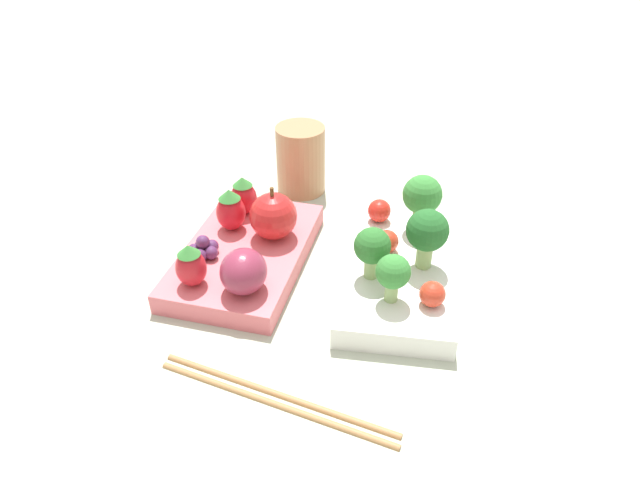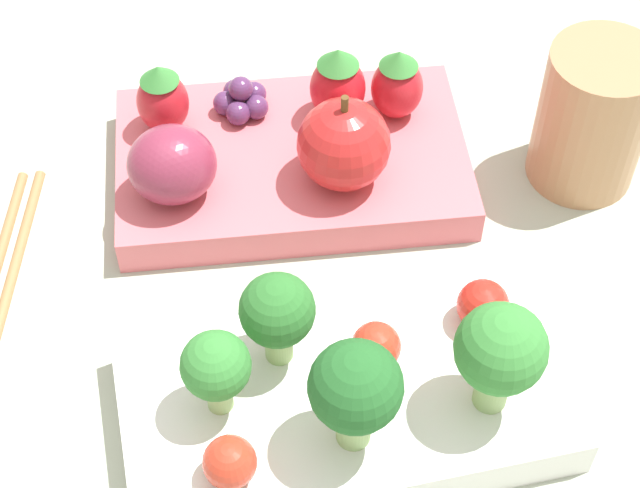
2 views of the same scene
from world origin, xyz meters
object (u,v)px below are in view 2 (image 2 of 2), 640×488
(bento_box_savoury, at_px, (353,401))
(drinking_cup, at_px, (592,117))
(broccoli_floret_3, at_px, (216,368))
(strawberry_1, at_px, (338,84))
(cherry_tomato_2, at_px, (230,462))
(cherry_tomato_1, at_px, (376,346))
(bento_box_fruit, at_px, (292,163))
(strawberry_0, at_px, (162,99))
(plum, at_px, (172,165))
(grape_cluster, at_px, (242,100))
(broccoli_floret_0, at_px, (500,352))
(broccoli_floret_2, at_px, (277,313))
(cherry_tomato_0, at_px, (483,305))
(broccoli_floret_1, at_px, (367,388))
(strawberry_2, at_px, (397,84))
(apple, at_px, (344,145))

(bento_box_savoury, relative_size, drinking_cup, 2.54)
(broccoli_floret_3, distance_m, strawberry_1, 0.20)
(cherry_tomato_2, bearing_deg, cherry_tomato_1, -145.15)
(bento_box_fruit, xyz_separation_m, strawberry_0, (0.07, -0.03, 0.03))
(plum, distance_m, grape_cluster, 0.07)
(bento_box_fruit, xyz_separation_m, cherry_tomato_1, (-0.02, 0.15, 0.02))
(plum, xyz_separation_m, drinking_cup, (-0.23, -0.01, -0.00))
(broccoli_floret_0, bearing_deg, cherry_tomato_1, -30.44)
(cherry_tomato_2, height_order, grape_cluster, cherry_tomato_2)
(broccoli_floret_2, relative_size, cherry_tomato_2, 2.24)
(cherry_tomato_0, bearing_deg, broccoli_floret_2, 3.63)
(cherry_tomato_2, xyz_separation_m, strawberry_0, (0.02, -0.22, 0.01))
(broccoli_floret_3, xyz_separation_m, cherry_tomato_0, (-0.13, -0.03, -0.02))
(cherry_tomato_0, height_order, plum, plum)
(broccoli_floret_1, bearing_deg, broccoli_floret_2, -55.69)
(strawberry_0, distance_m, strawberry_2, 0.13)
(cherry_tomato_0, xyz_separation_m, strawberry_1, (0.05, -0.15, 0.01))
(drinking_cup, bearing_deg, cherry_tomato_0, 52.05)
(bento_box_savoury, height_order, cherry_tomato_0, cherry_tomato_0)
(bento_box_fruit, bearing_deg, strawberry_2, -160.99)
(bento_box_fruit, xyz_separation_m, plum, (0.07, 0.02, 0.03))
(drinking_cup, bearing_deg, grape_cluster, -15.67)
(cherry_tomato_2, bearing_deg, apple, -113.74)
(bento_box_fruit, xyz_separation_m, apple, (-0.03, 0.02, 0.04))
(strawberry_2, bearing_deg, broccoli_floret_0, 92.44)
(cherry_tomato_0, bearing_deg, bento_box_savoury, 23.69)
(broccoli_floret_3, bearing_deg, broccoli_floret_2, -141.87)
(cherry_tomato_1, xyz_separation_m, drinking_cup, (-0.14, -0.13, 0.01))
(cherry_tomato_2, distance_m, drinking_cup, 0.28)
(strawberry_1, height_order, strawberry_2, strawberry_1)
(broccoli_floret_2, bearing_deg, bento_box_fruit, -99.20)
(drinking_cup, bearing_deg, strawberry_1, -17.45)
(cherry_tomato_2, xyz_separation_m, strawberry_2, (-0.11, -0.22, 0.01))
(bento_box_fruit, height_order, cherry_tomato_1, cherry_tomato_1)
(strawberry_1, distance_m, strawberry_2, 0.03)
(cherry_tomato_1, distance_m, strawberry_0, 0.20)
(broccoli_floret_0, relative_size, broccoli_floret_1, 1.01)
(apple, bearing_deg, bento_box_fruit, -43.95)
(broccoli_floret_0, xyz_separation_m, strawberry_1, (0.04, -0.20, -0.02))
(cherry_tomato_1, relative_size, drinking_cup, 0.28)
(strawberry_1, distance_m, grape_cluster, 0.06)
(strawberry_1, relative_size, drinking_cup, 0.57)
(strawberry_1, relative_size, strawberry_2, 1.07)
(cherry_tomato_0, relative_size, grape_cluster, 0.79)
(plum, bearing_deg, apple, 179.15)
(cherry_tomato_0, xyz_separation_m, apple, (0.05, -0.11, 0.01))
(bento_box_fruit, height_order, broccoli_floret_2, broccoli_floret_2)
(broccoli_floret_2, height_order, grape_cluster, broccoli_floret_2)
(cherry_tomato_1, relative_size, strawberry_0, 0.53)
(bento_box_fruit, height_order, plum, plum)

